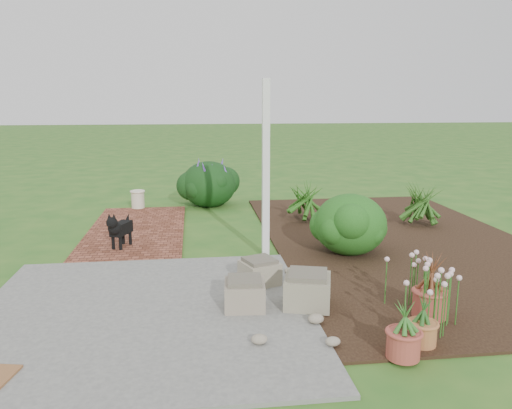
{
  "coord_description": "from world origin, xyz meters",
  "views": [
    {
      "loc": [
        -0.7,
        -6.74,
        2.22
      ],
      "look_at": [
        0.2,
        0.4,
        0.7
      ],
      "focal_mm": 35.0,
      "sensor_mm": 36.0,
      "label": 1
    }
  ],
  "objects": [
    {
      "name": "ground",
      "position": [
        0.0,
        0.0,
        0.0
      ],
      "size": [
        80.0,
        80.0,
        0.0
      ],
      "primitive_type": "plane",
      "color": "#265D1D",
      "rests_on": "ground"
    },
    {
      "name": "concrete_patio",
      "position": [
        -1.25,
        -1.75,
        0.02
      ],
      "size": [
        3.5,
        3.5,
        0.04
      ],
      "primitive_type": "cube",
      "color": "#60605D",
      "rests_on": "ground"
    },
    {
      "name": "brick_path",
      "position": [
        -1.7,
        1.75,
        0.02
      ],
      "size": [
        1.6,
        3.5,
        0.04
      ],
      "primitive_type": "cube",
      "color": "#5B2D1D",
      "rests_on": "ground"
    },
    {
      "name": "garden_bed",
      "position": [
        2.5,
        0.5,
        0.01
      ],
      "size": [
        4.0,
        7.0,
        0.03
      ],
      "primitive_type": "cube",
      "color": "black",
      "rests_on": "ground"
    },
    {
      "name": "veranda_post",
      "position": [
        0.3,
        0.1,
        1.25
      ],
      "size": [
        0.1,
        0.1,
        2.5
      ],
      "primitive_type": "cube",
      "color": "white",
      "rests_on": "ground"
    },
    {
      "name": "stone_trough_near",
      "position": [
        -0.2,
        -1.77,
        0.18
      ],
      "size": [
        0.45,
        0.45,
        0.28
      ],
      "primitive_type": "cube",
      "rotation": [
        0.0,
        0.0,
        -0.08
      ],
      "color": "gray",
      "rests_on": "concrete_patio"
    },
    {
      "name": "stone_trough_mid",
      "position": [
        0.48,
        -1.8,
        0.2
      ],
      "size": [
        0.6,
        0.6,
        0.32
      ],
      "primitive_type": "cube",
      "rotation": [
        0.0,
        0.0,
        -0.28
      ],
      "color": "gray",
      "rests_on": "concrete_patio"
    },
    {
      "name": "stone_trough_far",
      "position": [
        0.06,
        -1.08,
        0.17
      ],
      "size": [
        0.52,
        0.52,
        0.27
      ],
      "primitive_type": "cube",
      "rotation": [
        0.0,
        0.0,
        0.37
      ],
      "color": "gray",
      "rests_on": "concrete_patio"
    },
    {
      "name": "black_dog",
      "position": [
        -1.82,
        0.64,
        0.35
      ],
      "size": [
        0.33,
        0.57,
        0.51
      ],
      "rotation": [
        0.0,
        0.0,
        -0.39
      ],
      "color": "black",
      "rests_on": "brick_path"
    },
    {
      "name": "cream_ceramic_urn",
      "position": [
        -1.85,
        3.48,
        0.22
      ],
      "size": [
        0.32,
        0.32,
        0.35
      ],
      "primitive_type": "cylinder",
      "rotation": [
        0.0,
        0.0,
        -0.27
      ],
      "color": "beige",
      "rests_on": "brick_path"
    },
    {
      "name": "evergreen_shrub",
      "position": [
        1.53,
        0.02,
        0.48
      ],
      "size": [
        1.2,
        1.2,
        0.89
      ],
      "primitive_type": "ellipsoid",
      "rotation": [
        0.0,
        0.0,
        -0.15
      ],
      "color": "#113D0F",
      "rests_on": "garden_bed"
    },
    {
      "name": "agapanthus_clump_back",
      "position": [
        3.28,
        1.47,
        0.48
      ],
      "size": [
        1.27,
        1.27,
        0.91
      ],
      "primitive_type": null,
      "rotation": [
        0.0,
        0.0,
        -0.31
      ],
      "color": "#0E4214",
      "rests_on": "garden_bed"
    },
    {
      "name": "agapanthus_clump_front",
      "position": [
        1.33,
        2.11,
        0.46
      ],
      "size": [
        1.28,
        1.28,
        0.86
      ],
      "primitive_type": null,
      "rotation": [
        0.0,
        0.0,
        0.41
      ],
      "color": "#0C370D",
      "rests_on": "garden_bed"
    },
    {
      "name": "pink_flower_patch",
      "position": [
        1.59,
        -2.25,
        0.35
      ],
      "size": [
        1.2,
        1.2,
        0.65
      ],
      "primitive_type": null,
      "rotation": [
        0.0,
        0.0,
        -0.22
      ],
      "color": "#113D0F",
      "rests_on": "garden_bed"
    },
    {
      "name": "terracotta_pot_bronze",
      "position": [
        1.67,
        -2.22,
        0.17
      ],
      "size": [
        0.35,
        0.35,
        0.28
      ],
      "primitive_type": "cylinder",
      "rotation": [
        0.0,
        0.0,
        0.03
      ],
      "color": "#9D4235",
      "rests_on": "garden_bed"
    },
    {
      "name": "terracotta_pot_small_left",
      "position": [
        1.32,
        -2.77,
        0.14
      ],
      "size": [
        0.31,
        0.31,
        0.21
      ],
      "primitive_type": "cylinder",
      "rotation": [
        0.0,
        0.0,
        0.24
      ],
      "color": "#AB673A",
      "rests_on": "garden_bed"
    },
    {
      "name": "terracotta_pot_small_right",
      "position": [
        1.05,
        -2.98,
        0.15
      ],
      "size": [
        0.35,
        0.35,
        0.24
      ],
      "primitive_type": "cylinder",
      "rotation": [
        0.0,
        0.0,
        0.26
      ],
      "color": "#A54338",
      "rests_on": "garden_bed"
    },
    {
      "name": "purple_flowering_bush",
      "position": [
        -0.39,
        3.69,
        0.49
      ],
      "size": [
        1.35,
        1.35,
        0.98
      ],
      "primitive_type": "ellipsoid",
      "rotation": [
        0.0,
        0.0,
        -0.19
      ],
      "color": "black",
      "rests_on": "ground"
    }
  ]
}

